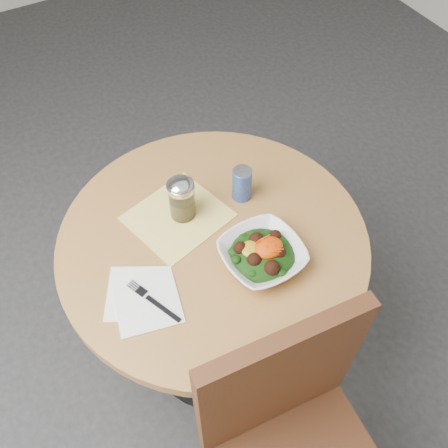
% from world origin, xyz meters
% --- Properties ---
extents(ground, '(6.00, 6.00, 0.00)m').
position_xyz_m(ground, '(0.00, 0.00, 0.00)').
color(ground, '#29292C').
rests_on(ground, ground).
extents(table, '(0.90, 0.90, 0.75)m').
position_xyz_m(table, '(0.00, 0.00, 0.55)').
color(table, black).
rests_on(table, ground).
extents(chair, '(0.46, 0.46, 0.97)m').
position_xyz_m(chair, '(-0.07, -0.54, 0.54)').
color(chair, '#502C16').
rests_on(chair, ground).
extents(cloth_napkin, '(0.32, 0.30, 0.00)m').
position_xyz_m(cloth_napkin, '(-0.05, 0.12, 0.75)').
color(cloth_napkin, yellow).
rests_on(cloth_napkin, table).
extents(paper_napkins, '(0.23, 0.25, 0.00)m').
position_xyz_m(paper_napkins, '(-0.26, -0.08, 0.75)').
color(paper_napkins, white).
rests_on(paper_napkins, table).
extents(salad_bowl, '(0.23, 0.23, 0.08)m').
position_xyz_m(salad_bowl, '(0.08, -0.14, 0.78)').
color(salad_bowl, white).
rests_on(salad_bowl, table).
extents(fork, '(0.08, 0.18, 0.00)m').
position_xyz_m(fork, '(-0.24, -0.10, 0.76)').
color(fork, black).
rests_on(fork, table).
extents(spice_shaker, '(0.08, 0.08, 0.14)m').
position_xyz_m(spice_shaker, '(-0.04, 0.12, 0.82)').
color(spice_shaker, silver).
rests_on(spice_shaker, table).
extents(beverage_can, '(0.06, 0.06, 0.11)m').
position_xyz_m(beverage_can, '(0.15, 0.10, 0.81)').
color(beverage_can, '#0D1E91').
rests_on(beverage_can, table).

